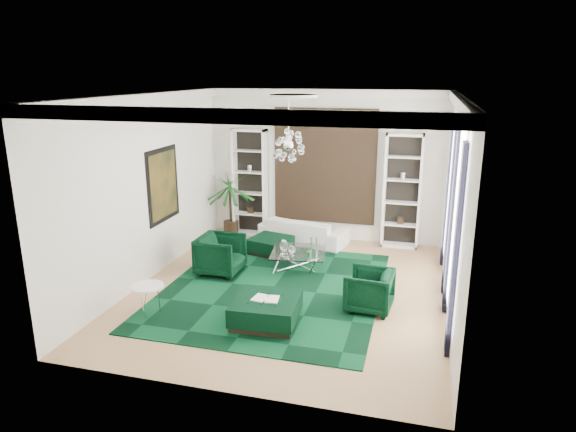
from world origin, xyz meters
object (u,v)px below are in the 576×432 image
(armchair_left, at_px, (221,255))
(ottoman_side, at_px, (270,245))
(coffee_table, at_px, (299,260))
(ottoman_front, at_px, (266,311))
(palm, at_px, (230,195))
(side_table, at_px, (149,301))
(armchair_right, at_px, (369,290))
(sofa, at_px, (303,231))

(armchair_left, relative_size, ottoman_side, 1.05)
(ottoman_side, bearing_deg, coffee_table, -41.48)
(coffee_table, relative_size, ottoman_side, 1.33)
(ottoman_front, distance_m, palm, 5.25)
(armchair_left, height_order, ottoman_front, armchair_left)
(ottoman_front, bearing_deg, palm, 117.83)
(side_table, bearing_deg, armchair_right, 18.14)
(palm, bearing_deg, ottoman_front, -62.17)
(ottoman_side, distance_m, side_table, 3.84)
(ottoman_side, relative_size, ottoman_front, 0.79)
(ottoman_front, relative_size, palm, 0.51)
(armchair_right, relative_size, side_table, 1.45)
(coffee_table, height_order, palm, palm)
(side_table, bearing_deg, ottoman_front, 7.05)
(armchair_right, bearing_deg, side_table, -67.03)
(ottoman_side, distance_m, ottoman_front, 3.54)
(coffee_table, bearing_deg, armchair_right, -43.64)
(armchair_right, distance_m, ottoman_front, 1.93)
(ottoman_side, xyz_separation_m, palm, (-1.46, 1.17, 0.88))
(sofa, bearing_deg, armchair_left, 75.64)
(armchair_left, bearing_deg, coffee_table, -65.11)
(sofa, xyz_separation_m, side_table, (-1.73, -4.63, -0.05))
(coffee_table, bearing_deg, palm, 140.17)
(armchair_left, distance_m, ottoman_side, 1.64)
(ottoman_front, bearing_deg, armchair_left, 130.14)
(ottoman_front, distance_m, side_table, 2.12)
(sofa, xyz_separation_m, armchair_left, (-1.25, -2.44, 0.10))
(coffee_table, height_order, ottoman_front, ottoman_front)
(ottoman_side, relative_size, side_table, 1.53)
(armchair_left, bearing_deg, palm, 17.63)
(ottoman_front, bearing_deg, ottoman_side, 105.72)
(palm, bearing_deg, sofa, -5.86)
(sofa, bearing_deg, coffee_table, 112.75)
(sofa, relative_size, ottoman_front, 2.00)
(armchair_right, xyz_separation_m, palm, (-4.07, 3.60, 0.70))
(armchair_right, bearing_deg, ottoman_front, -54.77)
(side_table, bearing_deg, ottoman_side, 72.62)
(coffee_table, distance_m, ottoman_front, 2.62)
(ottoman_side, bearing_deg, armchair_left, -114.33)
(sofa, distance_m, armchair_right, 3.96)
(armchair_right, distance_m, side_table, 3.96)
(armchair_left, relative_size, side_table, 1.61)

